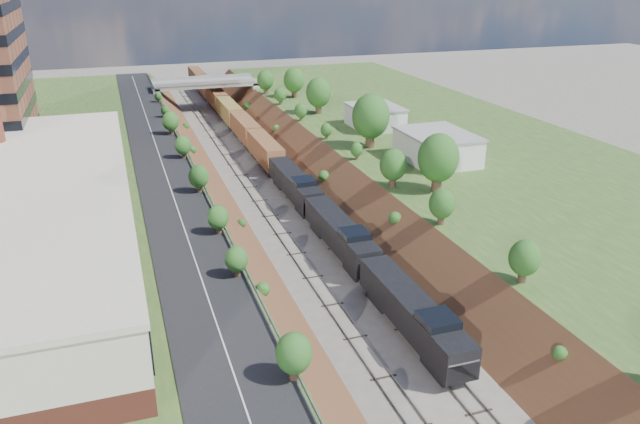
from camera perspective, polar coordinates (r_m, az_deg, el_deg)
platform_left at (r=92.81m, az=-24.68°, el=0.94°), size 44.00×180.00×5.00m
platform_right at (r=107.00m, az=12.90°, el=4.97°), size 44.00×180.00×5.00m
embankment_left at (r=93.51m, az=-11.04°, el=1.09°), size 10.00×180.00×10.00m
embankment_right at (r=98.44m, az=1.72°, el=2.54°), size 10.00×180.00×10.00m
rail_left_track at (r=94.79m, az=-6.02°, el=1.72°), size 1.58×180.00×0.18m
rail_right_track at (r=95.96m, az=-2.99°, el=2.06°), size 1.58×180.00×0.18m
road at (r=91.50m, az=-14.05°, el=3.72°), size 8.00×180.00×0.10m
guardrail at (r=91.52m, az=-11.51°, el=4.27°), size 0.10×171.00×0.70m
commercial_building at (r=69.65m, az=-22.80°, el=0.02°), size 14.30×62.30×7.00m
overpass at (r=153.17m, az=-10.44°, el=11.01°), size 24.50×8.30×7.40m
white_building_near at (r=94.48m, az=10.64°, el=5.80°), size 9.00×12.00×4.00m
white_building_far at (r=113.40m, az=5.04°, el=8.61°), size 8.00×10.00×3.60m
tree_right_large at (r=80.70m, az=10.77°, el=4.85°), size 5.25×5.25×7.61m
tree_left_crest at (r=54.31m, az=-6.26°, el=-6.04°), size 2.45×2.45×3.55m
freight_train at (r=122.02m, az=-6.73°, el=7.44°), size 3.04×155.05×4.55m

